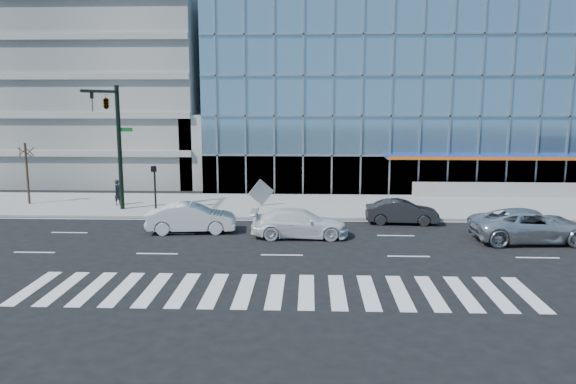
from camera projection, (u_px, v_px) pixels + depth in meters
name	position (u px, v px, depth m)	size (l,w,h in m)	color
ground	(285.00, 235.00, 30.63)	(160.00, 160.00, 0.00)	black
sidewalk	(290.00, 205.00, 38.50)	(120.00, 8.00, 0.15)	gray
theatre_building	(441.00, 96.00, 54.45)	(42.00, 26.00, 15.00)	#6E9AB8
parking_garage	(94.00, 70.00, 55.31)	(24.00, 24.00, 20.00)	gray
ramp_block	(224.00, 149.00, 48.08)	(6.00, 8.00, 6.00)	gray
traffic_signal	(110.00, 118.00, 34.51)	(1.14, 5.74, 8.00)	black
ped_signal_post	(155.00, 181.00, 35.46)	(0.30, 0.33, 3.00)	black
street_tree_near	(25.00, 151.00, 38.06)	(1.10, 1.10, 4.23)	#332319
silver_suv	(531.00, 226.00, 29.02)	(2.82, 6.11, 1.70)	silver
white_suv	(300.00, 223.00, 30.00)	(2.11, 5.20, 1.51)	white
white_sedan	(191.00, 218.00, 31.08)	(1.70, 4.89, 1.61)	silver
dark_sedan	(402.00, 212.00, 33.21)	(1.49, 4.26, 1.40)	black
pedestrian	(118.00, 192.00, 38.13)	(0.63, 0.41, 1.73)	black
tilted_panel	(261.00, 192.00, 37.81)	(1.30, 0.06, 1.30)	gray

